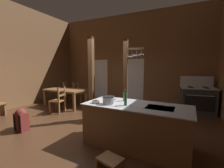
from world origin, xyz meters
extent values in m
cube|color=#422819|center=(0.00, 0.00, -0.05)|extent=(8.17, 8.08, 0.10)
cube|color=brown|center=(0.00, 3.71, 2.11)|extent=(8.17, 0.14, 4.22)
cube|color=brown|center=(-3.75, 0.00, 2.11)|extent=(0.14, 8.08, 4.22)
cube|color=white|center=(-1.66, 3.64, 1.02)|extent=(1.00, 0.01, 2.05)
cube|color=white|center=(0.37, 3.64, 1.02)|extent=(0.84, 0.01, 2.05)
cube|color=brown|center=(1.63, -0.51, 0.44)|extent=(2.14, 0.99, 0.87)
cube|color=#B7BABF|center=(1.63, -0.51, 0.88)|extent=(2.20, 1.05, 0.02)
cube|color=black|center=(2.10, -0.53, 0.89)|extent=(0.54, 0.42, 0.00)
cube|color=black|center=(1.65, -0.08, 0.05)|extent=(1.99, 0.13, 0.10)
cube|color=#2F2F2F|center=(3.00, 2.75, 0.45)|extent=(1.18, 0.88, 0.90)
cube|color=black|center=(3.04, 2.36, 0.42)|extent=(0.93, 0.12, 0.52)
cylinder|color=#B7BABF|center=(3.04, 2.34, 0.70)|extent=(0.82, 0.12, 0.02)
cube|color=#B7BABF|center=(3.00, 2.75, 0.92)|extent=(1.22, 0.93, 0.03)
cube|color=#B7BABF|center=(2.96, 3.10, 1.12)|extent=(1.14, 0.17, 0.40)
cylinder|color=black|center=(3.26, 2.62, 0.94)|extent=(0.22, 0.22, 0.01)
cylinder|color=black|center=(2.77, 2.57, 0.94)|extent=(0.22, 0.22, 0.01)
cylinder|color=black|center=(3.23, 2.93, 0.94)|extent=(0.22, 0.22, 0.01)
cylinder|color=black|center=(2.73, 2.87, 0.94)|extent=(0.22, 0.22, 0.01)
cylinder|color=black|center=(3.37, 2.39, 0.82)|extent=(0.05, 0.03, 0.04)
cylinder|color=black|center=(3.15, 2.36, 0.82)|extent=(0.05, 0.03, 0.04)
cylinder|color=black|center=(2.93, 2.34, 0.82)|extent=(0.05, 0.03, 0.04)
cylinder|color=black|center=(2.72, 2.31, 0.82)|extent=(0.05, 0.03, 0.04)
cube|color=brown|center=(0.74, 1.26, 1.28)|extent=(0.16, 0.16, 2.57)
cube|color=brown|center=(0.99, 1.30, 2.26)|extent=(0.66, 0.18, 0.06)
cylinder|color=#B7BABF|center=(0.93, 1.29, 2.14)|extent=(0.01, 0.01, 0.23)
cylinder|color=#B7BABF|center=(0.93, 1.29, 2.00)|extent=(0.23, 0.23, 0.04)
cylinder|color=#B7BABF|center=(0.93, 1.29, 1.92)|extent=(0.02, 0.02, 0.14)
cylinder|color=#B7BABF|center=(1.09, 1.32, 2.16)|extent=(0.01, 0.01, 0.20)
cylinder|color=#B7BABF|center=(1.09, 1.32, 2.04)|extent=(0.27, 0.27, 0.04)
cylinder|color=#B7BABF|center=(1.09, 1.32, 1.96)|extent=(0.02, 0.02, 0.14)
cylinder|color=#B7BABF|center=(1.24, 1.34, 2.17)|extent=(0.01, 0.01, 0.18)
cylinder|color=#B7BABF|center=(1.24, 1.34, 2.06)|extent=(0.18, 0.18, 0.04)
cylinder|color=#B7BABF|center=(1.24, 1.34, 1.98)|extent=(0.02, 0.02, 0.14)
cube|color=brown|center=(-0.06, 0.43, 1.28)|extent=(0.14, 0.14, 2.57)
cube|color=brown|center=(1.54, -1.54, 0.28)|extent=(0.42, 0.37, 0.04)
cube|color=brown|center=(1.38, -1.50, 0.13)|extent=(0.11, 0.28, 0.26)
cube|color=brown|center=(1.54, -1.54, 0.14)|extent=(0.38, 0.36, 0.03)
cube|color=brown|center=(-1.98, 1.35, 0.71)|extent=(1.71, 0.93, 0.06)
cube|color=brown|center=(-2.76, 1.75, 0.34)|extent=(0.08, 0.08, 0.68)
cube|color=brown|center=(-1.18, 1.72, 0.34)|extent=(0.08, 0.08, 0.68)
cube|color=brown|center=(-2.77, 0.97, 0.34)|extent=(0.08, 0.08, 0.68)
cube|color=brown|center=(-1.19, 0.94, 0.34)|extent=(0.08, 0.08, 0.68)
cube|color=brown|center=(-2.52, 2.17, 0.43)|extent=(0.59, 0.59, 0.04)
cube|color=brown|center=(-2.44, 2.43, 0.21)|extent=(0.07, 0.07, 0.41)
cube|color=brown|center=(-2.27, 2.09, 0.21)|extent=(0.07, 0.07, 0.41)
cube|color=brown|center=(-2.78, 2.25, 0.47)|extent=(0.07, 0.07, 0.95)
cube|color=brown|center=(-2.60, 1.92, 0.47)|extent=(0.07, 0.07, 0.95)
cube|color=brown|center=(-2.69, 2.09, 0.84)|extent=(0.21, 0.35, 0.07)
cube|color=brown|center=(-2.69, 2.09, 0.65)|extent=(0.21, 0.35, 0.07)
cube|color=brown|center=(-1.90, 2.19, 0.43)|extent=(0.48, 0.48, 0.04)
cube|color=brown|center=(-1.73, 2.40, 0.21)|extent=(0.05, 0.05, 0.41)
cube|color=brown|center=(-1.70, 2.02, 0.21)|extent=(0.05, 0.05, 0.41)
cube|color=brown|center=(-2.11, 2.36, 0.47)|extent=(0.05, 0.05, 0.95)
cube|color=brown|center=(-2.07, 1.99, 0.47)|extent=(0.05, 0.05, 0.95)
cube|color=brown|center=(-2.09, 2.17, 0.84)|extent=(0.07, 0.38, 0.07)
cube|color=brown|center=(-2.09, 2.17, 0.65)|extent=(0.07, 0.38, 0.07)
cube|color=brown|center=(-1.66, 0.57, 0.43)|extent=(0.51, 0.51, 0.04)
cube|color=brown|center=(-1.82, 0.35, 0.21)|extent=(0.06, 0.06, 0.41)
cube|color=brown|center=(-1.88, 0.72, 0.21)|extent=(0.06, 0.06, 0.41)
cube|color=brown|center=(-1.44, 0.41, 0.47)|extent=(0.06, 0.06, 0.95)
cube|color=brown|center=(-1.51, 0.79, 0.47)|extent=(0.06, 0.06, 0.95)
cube|color=brown|center=(-1.47, 0.60, 0.84)|extent=(0.10, 0.38, 0.07)
cube|color=brown|center=(-1.47, 0.60, 0.65)|extent=(0.10, 0.38, 0.07)
cube|color=brown|center=(-3.14, -0.48, 0.20)|extent=(0.31, 0.07, 0.40)
cube|color=maroon|center=(-1.29, -1.05, 0.24)|extent=(0.33, 0.23, 0.48)
cube|color=maroon|center=(-1.29, -0.92, 0.17)|extent=(0.23, 0.07, 0.17)
cylinder|color=black|center=(-1.39, -1.17, 0.24)|extent=(0.04, 0.04, 0.38)
cylinder|color=black|center=(-1.20, -1.18, 0.24)|extent=(0.04, 0.04, 0.38)
sphere|color=maroon|center=(-1.29, -1.05, 0.46)|extent=(0.28, 0.28, 0.27)
cylinder|color=#B7BABF|center=(1.08, -0.68, 0.97)|extent=(0.25, 0.25, 0.15)
cylinder|color=black|center=(1.08, -0.68, 1.05)|extent=(0.26, 0.26, 0.01)
cylinder|color=#B7BABF|center=(0.94, -0.68, 1.01)|extent=(0.05, 0.02, 0.02)
cylinder|color=#B7BABF|center=(1.22, -0.68, 1.01)|extent=(0.05, 0.02, 0.02)
cylinder|color=silver|center=(0.80, -0.74, 0.92)|extent=(0.16, 0.16, 0.06)
cylinder|color=black|center=(0.80, -0.74, 0.95)|extent=(0.13, 0.13, 0.00)
cylinder|color=#2D5638|center=(1.45, -0.65, 1.01)|extent=(0.06, 0.06, 0.24)
cylinder|color=#2D5638|center=(1.45, -0.65, 1.17)|extent=(0.02, 0.02, 0.08)
cylinder|color=#2D5638|center=(1.28, -0.27, 0.99)|extent=(0.06, 0.06, 0.19)
cylinder|color=#2D5638|center=(1.28, -0.27, 1.12)|extent=(0.03, 0.03, 0.07)
camera|label=1|loc=(2.47, -3.44, 1.67)|focal=23.96mm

